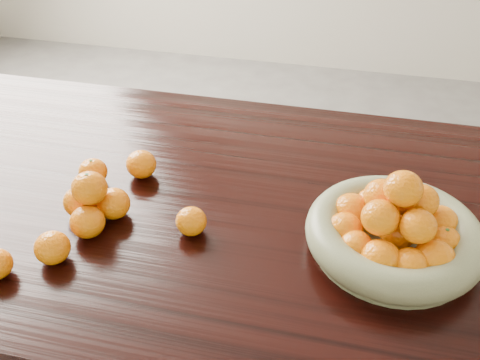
% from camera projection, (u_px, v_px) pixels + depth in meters
% --- Properties ---
extents(dining_table, '(2.00, 1.00, 0.75)m').
position_uv_depth(dining_table, '(248.00, 232.00, 1.30)').
color(dining_table, black).
rests_on(dining_table, ground).
extents(fruit_bowl, '(0.37, 0.37, 0.19)m').
position_uv_depth(fruit_bowl, '(394.00, 231.00, 1.10)').
color(fruit_bowl, gray).
rests_on(fruit_bowl, dining_table).
extents(orange_pyramid, '(0.15, 0.15, 0.13)m').
position_uv_depth(orange_pyramid, '(93.00, 203.00, 1.17)').
color(orange_pyramid, orange).
rests_on(orange_pyramid, dining_table).
extents(loose_orange_0, '(0.07, 0.07, 0.07)m').
position_uv_depth(loose_orange_0, '(93.00, 172.00, 1.30)').
color(loose_orange_0, orange).
rests_on(loose_orange_0, dining_table).
extents(loose_orange_1, '(0.07, 0.07, 0.07)m').
position_uv_depth(loose_orange_1, '(52.00, 248.00, 1.08)').
color(loose_orange_1, orange).
rests_on(loose_orange_1, dining_table).
extents(loose_orange_2, '(0.07, 0.07, 0.06)m').
position_uv_depth(loose_orange_2, '(191.00, 221.00, 1.15)').
color(loose_orange_2, orange).
rests_on(loose_orange_2, dining_table).
extents(loose_orange_3, '(0.08, 0.08, 0.07)m').
position_uv_depth(loose_orange_3, '(141.00, 164.00, 1.32)').
color(loose_orange_3, orange).
rests_on(loose_orange_3, dining_table).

